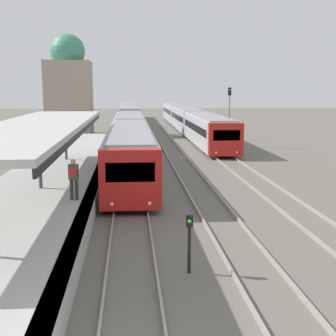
{
  "coord_description": "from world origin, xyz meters",
  "views": [
    {
      "loc": [
        0.01,
        -6.91,
        5.3
      ],
      "look_at": [
        1.8,
        15.04,
        1.55
      ],
      "focal_mm": 50.0,
      "sensor_mm": 36.0,
      "label": 1
    }
  ],
  "objects_px": {
    "train_far": "(187,118)",
    "signal_post_near": "(189,237)",
    "signal_mast_far": "(229,110)",
    "person_on_platform": "(73,176)",
    "train_near": "(130,121)"
  },
  "relations": [
    {
      "from": "person_on_platform",
      "to": "signal_mast_far",
      "type": "bearing_deg",
      "value": 64.27
    },
    {
      "from": "train_far",
      "to": "signal_post_near",
      "type": "distance_m",
      "value": 45.81
    },
    {
      "from": "train_far",
      "to": "train_near",
      "type": "bearing_deg",
      "value": -148.07
    },
    {
      "from": "signal_post_near",
      "to": "signal_mast_far",
      "type": "relative_size",
      "value": 0.32
    },
    {
      "from": "train_far",
      "to": "signal_post_near",
      "type": "xyz_separation_m",
      "value": [
        -5.53,
        -45.47,
        -0.51
      ]
    },
    {
      "from": "person_on_platform",
      "to": "signal_post_near",
      "type": "distance_m",
      "value": 7.05
    },
    {
      "from": "train_far",
      "to": "person_on_platform",
      "type": "bearing_deg",
      "value": -103.43
    },
    {
      "from": "train_far",
      "to": "signal_mast_far",
      "type": "relative_size",
      "value": 8.91
    },
    {
      "from": "signal_mast_far",
      "to": "signal_post_near",
      "type": "bearing_deg",
      "value": -104.11
    },
    {
      "from": "train_far",
      "to": "signal_post_near",
      "type": "bearing_deg",
      "value": -96.94
    },
    {
      "from": "train_far",
      "to": "signal_mast_far",
      "type": "height_order",
      "value": "signal_mast_far"
    },
    {
      "from": "train_near",
      "to": "train_far",
      "type": "height_order",
      "value": "train_near"
    },
    {
      "from": "person_on_platform",
      "to": "train_near",
      "type": "distance_m",
      "value": 35.26
    },
    {
      "from": "train_near",
      "to": "signal_mast_far",
      "type": "distance_m",
      "value": 14.93
    },
    {
      "from": "person_on_platform",
      "to": "train_far",
      "type": "relative_size",
      "value": 0.03
    }
  ]
}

